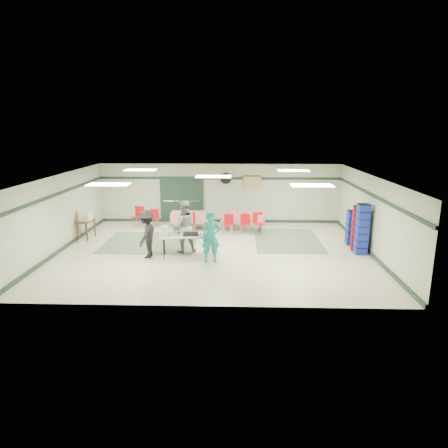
{
  "coord_description": "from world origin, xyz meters",
  "views": [
    {
      "loc": [
        0.82,
        -13.64,
        4.37
      ],
      "look_at": [
        0.37,
        -0.3,
        1.08
      ],
      "focal_mm": 32.0,
      "sensor_mm": 36.0,
      "label": 1
    }
  ],
  "objects_px": {
    "chair_d": "(190,221)",
    "crate_stack_blue_b": "(362,229)",
    "office_printer": "(85,216)",
    "dining_table_b": "(192,217)",
    "broom": "(79,225)",
    "crate_stack_red": "(358,228)",
    "chair_a": "(245,222)",
    "chair_loose_a": "(154,216)",
    "chair_loose_b": "(139,215)",
    "volunteer_grey": "(183,226)",
    "volunteer_teal": "(211,237)",
    "chair_b": "(228,222)",
    "chair_c": "(258,221)",
    "serving_table": "(189,236)",
    "printer_table": "(86,224)",
    "volunteer_dark": "(147,234)",
    "dining_table_a": "(243,217)",
    "crate_stack_blue_a": "(352,228)"
  },
  "relations": [
    {
      "from": "volunteer_dark",
      "to": "chair_a",
      "type": "relative_size",
      "value": 1.98
    },
    {
      "from": "crate_stack_red",
      "to": "chair_a",
      "type": "bearing_deg",
      "value": 151.81
    },
    {
      "from": "volunteer_teal",
      "to": "chair_c",
      "type": "xyz_separation_m",
      "value": [
        1.74,
        3.65,
        -0.31
      ]
    },
    {
      "from": "broom",
      "to": "volunteer_teal",
      "type": "bearing_deg",
      "value": -11.32
    },
    {
      "from": "chair_loose_a",
      "to": "crate_stack_blue_a",
      "type": "relative_size",
      "value": 0.6
    },
    {
      "from": "volunteer_teal",
      "to": "chair_loose_a",
      "type": "height_order",
      "value": "volunteer_teal"
    },
    {
      "from": "volunteer_teal",
      "to": "printer_table",
      "type": "distance_m",
      "value": 5.77
    },
    {
      "from": "office_printer",
      "to": "serving_table",
      "type": "bearing_deg",
      "value": -22.11
    },
    {
      "from": "volunteer_grey",
      "to": "crate_stack_red",
      "type": "height_order",
      "value": "volunteer_grey"
    },
    {
      "from": "volunteer_dark",
      "to": "chair_loose_b",
      "type": "height_order",
      "value": "volunteer_dark"
    },
    {
      "from": "dining_table_a",
      "to": "office_printer",
      "type": "distance_m",
      "value": 6.45
    },
    {
      "from": "volunteer_grey",
      "to": "dining_table_b",
      "type": "distance_m",
      "value": 3.15
    },
    {
      "from": "volunteer_teal",
      "to": "broom",
      "type": "height_order",
      "value": "volunteer_teal"
    },
    {
      "from": "chair_d",
      "to": "broom",
      "type": "relative_size",
      "value": 0.66
    },
    {
      "from": "volunteer_grey",
      "to": "office_printer",
      "type": "relative_size",
      "value": 4.09
    },
    {
      "from": "serving_table",
      "to": "broom",
      "type": "relative_size",
      "value": 1.56
    },
    {
      "from": "crate_stack_blue_a",
      "to": "office_printer",
      "type": "distance_m",
      "value": 10.31
    },
    {
      "from": "volunteer_dark",
      "to": "office_printer",
      "type": "xyz_separation_m",
      "value": [
        -2.93,
        2.19,
        0.11
      ]
    },
    {
      "from": "volunteer_grey",
      "to": "broom",
      "type": "relative_size",
      "value": 1.43
    },
    {
      "from": "volunteer_teal",
      "to": "chair_loose_b",
      "type": "relative_size",
      "value": 1.83
    },
    {
      "from": "serving_table",
      "to": "office_printer",
      "type": "distance_m",
      "value": 4.78
    },
    {
      "from": "chair_d",
      "to": "office_printer",
      "type": "bearing_deg",
      "value": -162.72
    },
    {
      "from": "crate_stack_blue_b",
      "to": "office_printer",
      "type": "height_order",
      "value": "crate_stack_blue_b"
    },
    {
      "from": "volunteer_grey",
      "to": "volunteer_dark",
      "type": "height_order",
      "value": "volunteer_grey"
    },
    {
      "from": "dining_table_a",
      "to": "dining_table_b",
      "type": "xyz_separation_m",
      "value": [
        -2.2,
        0.0,
        -0.0
      ]
    },
    {
      "from": "chair_loose_b",
      "to": "crate_stack_blue_a",
      "type": "xyz_separation_m",
      "value": [
        8.64,
        -2.31,
        0.08
      ]
    },
    {
      "from": "chair_d",
      "to": "chair_loose_a",
      "type": "distance_m",
      "value": 2.02
    },
    {
      "from": "volunteer_teal",
      "to": "dining_table_b",
      "type": "bearing_deg",
      "value": 91.44
    },
    {
      "from": "chair_c",
      "to": "crate_stack_blue_a",
      "type": "distance_m",
      "value": 3.74
    },
    {
      "from": "volunteer_dark",
      "to": "chair_c",
      "type": "distance_m",
      "value": 5.08
    },
    {
      "from": "dining_table_b",
      "to": "broom",
      "type": "xyz_separation_m",
      "value": [
        -4.12,
        -2.07,
        0.11
      ]
    },
    {
      "from": "chair_d",
      "to": "crate_stack_blue_b",
      "type": "distance_m",
      "value": 6.8
    },
    {
      "from": "chair_loose_a",
      "to": "chair_loose_b",
      "type": "height_order",
      "value": "chair_loose_b"
    },
    {
      "from": "volunteer_teal",
      "to": "volunteer_dark",
      "type": "relative_size",
      "value": 1.05
    },
    {
      "from": "volunteer_teal",
      "to": "printer_table",
      "type": "bearing_deg",
      "value": 139.7
    },
    {
      "from": "chair_b",
      "to": "chair_c",
      "type": "distance_m",
      "value": 1.25
    },
    {
      "from": "volunteer_dark",
      "to": "crate_stack_blue_a",
      "type": "xyz_separation_m",
      "value": [
        7.37,
        1.76,
        -0.17
      ]
    },
    {
      "from": "chair_b",
      "to": "chair_d",
      "type": "xyz_separation_m",
      "value": [
        -1.59,
        0.01,
        0.03
      ]
    },
    {
      "from": "dining_table_b",
      "to": "chair_d",
      "type": "relative_size",
      "value": 2.12
    },
    {
      "from": "volunteer_teal",
      "to": "dining_table_a",
      "type": "distance_m",
      "value": 4.37
    },
    {
      "from": "crate_stack_red",
      "to": "crate_stack_blue_b",
      "type": "bearing_deg",
      "value": -90.0
    },
    {
      "from": "chair_loose_a",
      "to": "chair_d",
      "type": "bearing_deg",
      "value": -30.05
    },
    {
      "from": "crate_stack_blue_b",
      "to": "volunteer_grey",
      "type": "bearing_deg",
      "value": 179.7
    },
    {
      "from": "chair_c",
      "to": "printer_table",
      "type": "height_order",
      "value": "chair_c"
    },
    {
      "from": "volunteer_dark",
      "to": "crate_stack_blue_b",
      "type": "bearing_deg",
      "value": 102.76
    },
    {
      "from": "crate_stack_blue_b",
      "to": "broom",
      "type": "distance_m",
      "value": 10.44
    },
    {
      "from": "chair_d",
      "to": "office_printer",
      "type": "distance_m",
      "value": 4.17
    },
    {
      "from": "dining_table_b",
      "to": "chair_loose_b",
      "type": "bearing_deg",
      "value": 170.82
    },
    {
      "from": "chair_b",
      "to": "broom",
      "type": "relative_size",
      "value": 0.62
    },
    {
      "from": "volunteer_dark",
      "to": "crate_stack_blue_a",
      "type": "height_order",
      "value": "volunteer_dark"
    }
  ]
}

